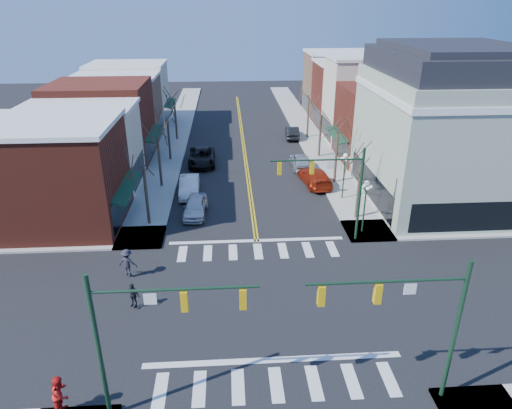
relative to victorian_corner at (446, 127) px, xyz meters
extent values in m
plane|color=black|center=(-16.50, -14.50, -6.66)|extent=(160.00, 160.00, 0.00)
cube|color=#9E9B93|center=(-25.25, 5.50, -6.58)|extent=(3.50, 70.00, 0.15)
cube|color=#9E9B93|center=(-7.75, 5.50, -6.58)|extent=(3.50, 70.00, 0.15)
cube|color=maroon|center=(-32.00, -2.75, -2.66)|extent=(10.00, 8.50, 8.00)
cube|color=beige|center=(-32.00, 5.00, -2.91)|extent=(10.00, 7.00, 7.50)
cube|color=maroon|center=(-32.00, 13.00, -2.41)|extent=(10.00, 9.00, 8.50)
cube|color=#8D6B4E|center=(-32.00, 21.25, -2.76)|extent=(10.00, 7.50, 7.80)
cube|color=beige|center=(-32.00, 29.00, -2.56)|extent=(10.00, 8.00, 8.20)
cube|color=maroon|center=(-1.00, 11.25, -2.66)|extent=(10.00, 8.50, 8.00)
cube|color=beige|center=(-1.00, 19.00, -1.66)|extent=(10.00, 7.00, 10.00)
cube|color=maroon|center=(-1.00, 26.50, -2.41)|extent=(10.00, 8.00, 8.50)
cube|color=#8D6B4E|center=(-1.00, 34.50, -2.16)|extent=(10.00, 8.00, 9.00)
cube|color=#9DAB94|center=(0.00, 0.00, -1.16)|extent=(12.00, 14.00, 11.00)
cube|color=white|center=(0.00, 0.00, 2.94)|extent=(12.25, 14.25, 0.50)
cube|color=black|center=(0.00, 0.00, 5.24)|extent=(11.40, 13.40, 1.80)
cube|color=black|center=(0.00, 0.00, 6.34)|extent=(9.80, 11.80, 0.60)
cylinder|color=#14331E|center=(-23.90, -21.90, -3.06)|extent=(0.20, 0.20, 7.20)
cylinder|color=#14331E|center=(-20.65, -21.90, -0.26)|extent=(6.50, 0.12, 0.12)
cube|color=gold|center=(-20.33, -21.90, -0.81)|extent=(0.28, 0.28, 0.90)
cube|color=gold|center=(-18.05, -21.90, -0.81)|extent=(0.28, 0.28, 0.90)
cylinder|color=#14331E|center=(-9.10, -21.90, -3.06)|extent=(0.20, 0.20, 7.20)
cylinder|color=#14331E|center=(-12.35, -21.90, -0.26)|extent=(6.50, 0.12, 0.12)
cube|color=gold|center=(-12.68, -21.90, -0.81)|extent=(0.28, 0.28, 0.90)
cube|color=gold|center=(-14.95, -21.90, -0.81)|extent=(0.28, 0.28, 0.90)
cylinder|color=#14331E|center=(-9.10, -7.10, -3.06)|extent=(0.20, 0.20, 7.20)
cylinder|color=#14331E|center=(-12.35, -7.10, -0.26)|extent=(6.50, 0.12, 0.12)
cube|color=gold|center=(-12.68, -7.10, -0.81)|extent=(0.28, 0.28, 0.90)
cube|color=gold|center=(-14.95, -7.10, -0.81)|extent=(0.28, 0.28, 0.90)
cylinder|color=#14331E|center=(-8.30, -6.00, -4.66)|extent=(0.12, 0.12, 4.00)
sphere|color=white|center=(-8.30, -6.00, -2.51)|extent=(0.36, 0.36, 0.36)
cylinder|color=#14331E|center=(-8.30, 0.50, -4.66)|extent=(0.12, 0.12, 4.00)
sphere|color=white|center=(-8.30, 0.50, -2.51)|extent=(0.36, 0.36, 0.36)
cylinder|color=#382B21|center=(-24.90, -3.50, -4.28)|extent=(0.24, 0.24, 4.76)
cylinder|color=#382B21|center=(-24.90, 4.50, -4.14)|extent=(0.24, 0.24, 5.04)
cylinder|color=#382B21|center=(-24.90, 12.50, -4.38)|extent=(0.24, 0.24, 4.55)
cylinder|color=#382B21|center=(-24.90, 20.50, -4.21)|extent=(0.24, 0.24, 4.90)
cylinder|color=#382B21|center=(-8.10, -3.50, -4.35)|extent=(0.24, 0.24, 4.62)
cylinder|color=#382B21|center=(-8.10, 4.50, -4.07)|extent=(0.24, 0.24, 5.18)
cylinder|color=#382B21|center=(-8.10, 12.50, -4.24)|extent=(0.24, 0.24, 4.83)
cylinder|color=#382B21|center=(-8.10, 20.50, -4.17)|extent=(0.24, 0.24, 4.97)
imported|color=silver|center=(-21.30, -1.87, -5.89)|extent=(2.09, 4.62, 1.54)
imported|color=white|center=(-22.09, 2.56, -5.85)|extent=(1.83, 4.94, 1.61)
imported|color=black|center=(-21.30, 10.93, -5.82)|extent=(2.92, 6.11, 1.68)
imported|color=#9C250E|center=(-10.10, 4.14, -5.85)|extent=(2.93, 5.79, 1.61)
imported|color=silver|center=(-10.80, 8.90, -5.83)|extent=(2.04, 4.89, 1.66)
imported|color=black|center=(-10.10, 20.39, -5.90)|extent=(1.88, 4.71, 1.52)
imported|color=red|center=(-25.90, -21.70, -5.54)|extent=(0.78, 0.98, 1.94)
imported|color=black|center=(-24.20, -14.35, -5.74)|extent=(0.98, 0.73, 1.54)
imported|color=#22222A|center=(-25.12, -10.99, -5.58)|extent=(1.31, 0.92, 1.86)
camera|label=1|loc=(-18.49, -36.61, 9.91)|focal=32.00mm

